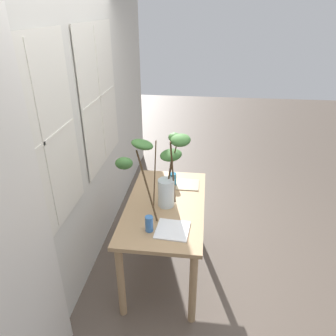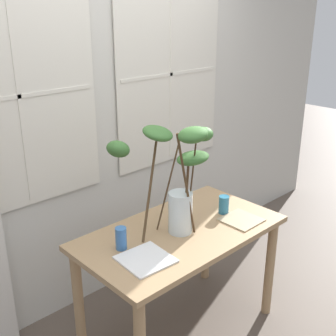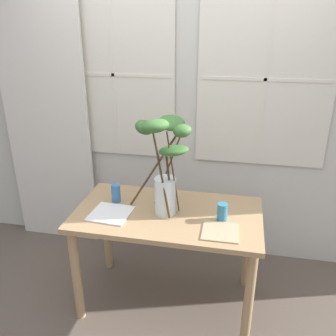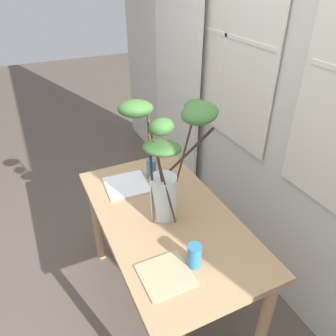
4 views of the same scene
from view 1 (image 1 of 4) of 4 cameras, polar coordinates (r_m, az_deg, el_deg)
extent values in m
plane|color=brown|center=(3.42, -0.42, -17.25)|extent=(14.00, 14.00, 0.00)
cube|color=beige|center=(2.87, -16.69, 4.92)|extent=(5.39, 0.12, 2.73)
cube|color=silver|center=(2.26, -21.45, 4.09)|extent=(0.96, 0.01, 1.30)
cube|color=silver|center=(2.26, -21.36, 4.09)|extent=(1.03, 0.01, 1.37)
cube|color=silver|center=(2.25, -21.27, 4.09)|extent=(0.02, 0.01, 1.30)
cube|color=silver|center=(2.25, -21.27, 4.09)|extent=(0.96, 0.01, 0.02)
cube|color=silver|center=(3.32, -12.09, 12.28)|extent=(0.96, 0.01, 1.30)
cube|color=silver|center=(3.32, -12.03, 12.28)|extent=(1.03, 0.01, 1.37)
cube|color=silver|center=(3.32, -11.96, 12.28)|extent=(0.02, 0.01, 1.30)
cube|color=silver|center=(3.32, -11.96, 12.28)|extent=(0.96, 0.01, 0.02)
cube|color=silver|center=(1.96, -26.05, -13.53)|extent=(0.78, 0.03, 2.41)
cube|color=tan|center=(2.95, -0.47, -6.73)|extent=(1.29, 0.71, 0.04)
cylinder|color=tan|center=(2.74, 4.46, -20.65)|extent=(0.06, 0.06, 0.73)
cylinder|color=tan|center=(3.63, 5.38, -7.00)|extent=(0.06, 0.06, 0.73)
cylinder|color=tan|center=(2.81, -8.39, -19.45)|extent=(0.06, 0.06, 0.73)
cylinder|color=tan|center=(3.68, -3.88, -6.40)|extent=(0.06, 0.06, 0.73)
cylinder|color=silver|center=(2.86, -0.33, -4.43)|extent=(0.15, 0.15, 0.26)
cylinder|color=silver|center=(2.90, -0.32, -5.83)|extent=(0.13, 0.13, 0.08)
cylinder|color=#47331E|center=(2.74, 0.88, -1.08)|extent=(0.14, 0.05, 0.65)
ellipsoid|color=#38662D|center=(2.58, 2.24, 4.98)|extent=(0.21, 0.21, 0.11)
cylinder|color=#47331E|center=(2.72, -3.83, -3.06)|extent=(0.33, 0.24, 0.51)
ellipsoid|color=#38662D|center=(2.54, -7.85, 0.84)|extent=(0.22, 0.20, 0.16)
cylinder|color=#47331E|center=(2.79, -2.38, -1.34)|extent=(0.21, 0.01, 0.58)
ellipsoid|color=#38662D|center=(2.68, -4.62, 4.22)|extent=(0.19, 0.20, 0.13)
cylinder|color=#47331E|center=(2.83, 0.09, -2.18)|extent=(0.05, 0.08, 0.47)
ellipsoid|color=#38662D|center=(2.75, 0.53, 2.35)|extent=(0.27, 0.26, 0.10)
cylinder|color=#47331E|center=(2.82, 0.43, -0.68)|extent=(0.07, 0.13, 0.60)
ellipsoid|color=#38662D|center=(2.74, 1.23, 5.45)|extent=(0.16, 0.16, 0.10)
cylinder|color=#386BAD|center=(2.59, -3.38, -9.89)|extent=(0.06, 0.06, 0.13)
cylinder|color=teal|center=(3.23, 0.90, -1.94)|extent=(0.07, 0.07, 0.12)
cube|color=white|center=(2.62, 0.80, -10.97)|extent=(0.28, 0.28, 0.01)
cube|color=tan|center=(3.24, 3.50, -2.94)|extent=(0.23, 0.23, 0.01)
camera|label=2|loc=(1.58, 65.16, 0.04)|focal=46.30mm
camera|label=3|loc=(3.42, 40.32, 14.59)|focal=38.43mm
camera|label=4|loc=(3.75, 11.82, 20.31)|focal=34.86mm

